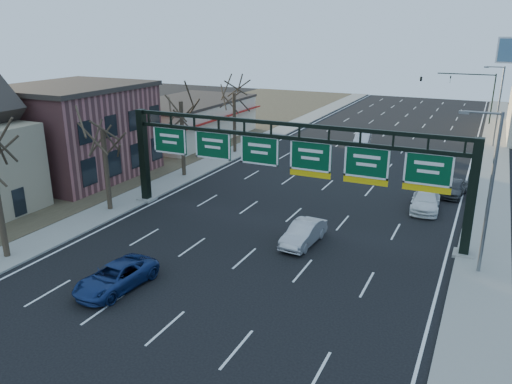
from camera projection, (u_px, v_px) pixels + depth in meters
The scene contains 19 objects.
ground at pixel (228, 272), 27.89m from camera, with size 160.00×160.00×0.00m, color black.
sidewalk_left at pixel (212, 163), 50.24m from camera, with size 3.00×120.00×0.12m, color gray.
sidewalk_right at pixel (489, 198), 39.76m from camera, with size 3.00×120.00×0.12m, color gray.
dirt_strip_left at pixel (117, 151), 55.24m from camera, with size 21.00×120.00×0.06m, color #473D2B.
lane_markings at pixel (334, 179), 45.01m from camera, with size 21.60×120.00×0.01m, color white.
sign_gantry at pixel (287, 160), 33.22m from camera, with size 24.60×1.20×7.20m.
brick_block at pixel (76, 131), 44.80m from camera, with size 10.40×12.40×8.30m.
cream_strip at pixel (187, 119), 60.77m from camera, with size 10.90×18.40×4.70m.
tree_gantry at pixel (101, 116), 35.17m from camera, with size 3.60×3.60×8.48m.
tree_mid at pixel (180, 90), 43.50m from camera, with size 3.60×3.60×9.24m.
tree_far at pixel (234, 83), 52.18m from camera, with size 3.60×3.60×8.86m.
streetlight_near at pixel (488, 186), 26.32m from camera, with size 2.15×0.22×9.00m.
streetlight_far at pixel (498, 102), 55.44m from camera, with size 2.15×0.22×9.00m.
traffic_signal_mast at pixel (448, 83), 70.94m from camera, with size 10.16×0.54×7.00m.
car_blue_suv at pixel (116, 277), 26.01m from camera, with size 2.21×4.79×1.33m, color navy.
car_silver_sedan at pixel (303, 233), 31.37m from camera, with size 1.52×4.36×1.44m, color #ABACB0.
car_white_wagon at pixel (426, 200), 37.34m from camera, with size 1.98×4.87×1.41m, color white.
car_grey_far at pixel (454, 188), 40.38m from camera, with size 1.60×3.97×1.35m, color #3D3F42.
car_silver_distant at pixel (362, 140), 56.90m from camera, with size 1.63×4.66×1.54m, color silver.
Camera 1 is at (12.19, -21.94, 13.05)m, focal length 35.00 mm.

